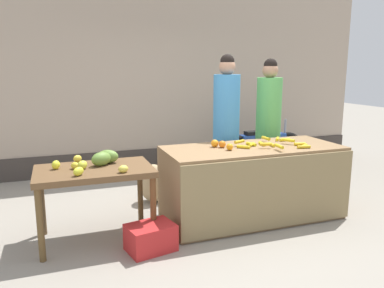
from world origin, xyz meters
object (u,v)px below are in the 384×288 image
Objects in this scene: vendor_woman_blue_shirt at (226,128)px; produce_sack at (154,183)px; vendor_woman_green_shirt at (268,126)px; produce_crate at (151,238)px; parked_motorcycle at (262,148)px.

produce_sack is (-0.93, 0.21, -0.71)m from vendor_woman_blue_shirt.
produce_crate is (-1.96, -1.19, -0.81)m from vendor_woman_green_shirt.
produce_sack is (-1.60, 0.13, -0.68)m from vendor_woman_green_shirt.
produce_sack is at bearing 167.26° from vendor_woman_blue_shirt.
vendor_woman_blue_shirt is 4.31× the size of produce_crate.
parked_motorcycle is 3.64× the size of produce_crate.
produce_crate is at bearing -105.44° from produce_sack.
vendor_woman_blue_shirt reaches higher than produce_sack.
vendor_woman_blue_shirt is 1.19m from produce_sack.
vendor_woman_blue_shirt is 3.77× the size of produce_sack.
vendor_woman_blue_shirt is at bearing 40.53° from produce_crate.
parked_motorcycle is (0.48, 0.95, -0.53)m from vendor_woman_green_shirt.
produce_sack is (0.36, 1.31, 0.12)m from produce_crate.
parked_motorcycle is (1.15, 1.03, -0.56)m from vendor_woman_blue_shirt.
vendor_woman_green_shirt reaches higher than parked_motorcycle.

